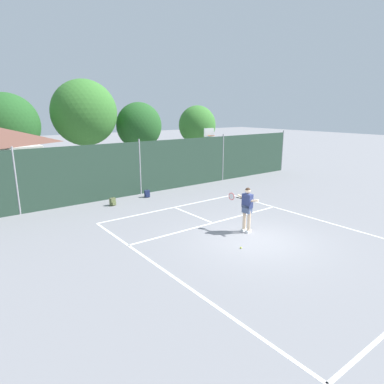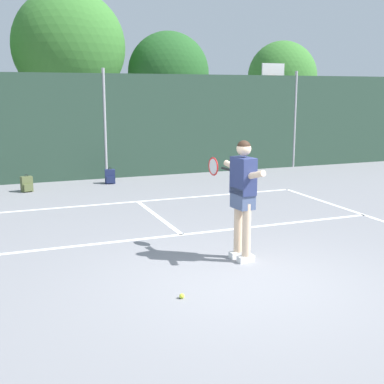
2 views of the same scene
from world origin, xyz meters
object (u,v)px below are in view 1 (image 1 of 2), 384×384
(backpack_olive, at_px, (113,202))
(backpack_navy, at_px, (147,194))
(tennis_player, at_px, (247,206))
(tennis_ball, at_px, (241,248))
(basketball_hoop, at_px, (208,145))

(backpack_olive, xyz_separation_m, backpack_navy, (2.27, 0.39, 0.00))
(tennis_player, relative_size, backpack_navy, 4.01)
(tennis_ball, xyz_separation_m, backpack_olive, (-1.36, 7.94, 0.16))
(tennis_player, bearing_deg, backpack_olive, 111.72)
(tennis_ball, height_order, backpack_navy, backpack_navy)
(tennis_player, xyz_separation_m, backpack_olive, (-2.74, 6.86, -0.92))
(tennis_ball, relative_size, backpack_olive, 0.14)
(tennis_player, bearing_deg, tennis_ball, -141.95)
(basketball_hoop, relative_size, backpack_olive, 7.67)
(tennis_ball, bearing_deg, backpack_navy, 83.75)
(tennis_player, xyz_separation_m, backpack_navy, (-0.47, 7.25, -0.92))
(backpack_olive, relative_size, backpack_navy, 1.00)
(basketball_hoop, bearing_deg, tennis_ball, -124.75)
(basketball_hoop, relative_size, tennis_ball, 53.79)
(tennis_player, distance_m, tennis_ball, 2.06)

